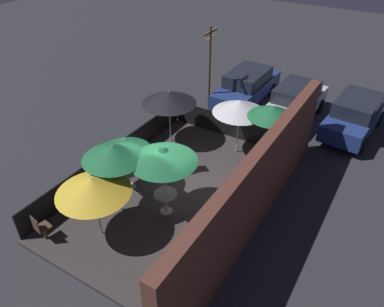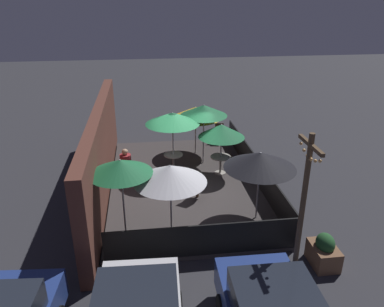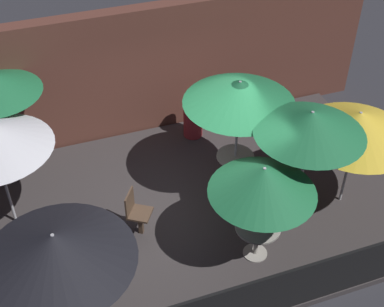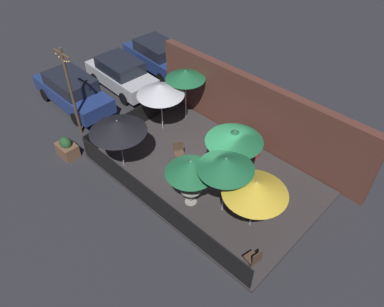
{
  "view_description": "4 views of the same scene",
  "coord_description": "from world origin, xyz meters",
  "px_view_note": "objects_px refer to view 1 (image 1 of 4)",
  "views": [
    {
      "loc": [
        8.18,
        5.7,
        8.52
      ],
      "look_at": [
        -0.74,
        0.27,
        1.37
      ],
      "focal_mm": 35.0,
      "sensor_mm": 36.0,
      "label": 1
    },
    {
      "loc": [
        -12.42,
        1.36,
        6.63
      ],
      "look_at": [
        0.59,
        -0.36,
        1.02
      ],
      "focal_mm": 35.0,
      "sensor_mm": 36.0,
      "label": 2
    },
    {
      "loc": [
        -2.54,
        -6.95,
        7.56
      ],
      "look_at": [
        0.07,
        0.37,
        1.14
      ],
      "focal_mm": 50.0,
      "sensor_mm": 36.0,
      "label": 3
    },
    {
      "loc": [
        6.87,
        -7.88,
        10.53
      ],
      "look_at": [
        -0.42,
        -0.35,
        1.11
      ],
      "focal_mm": 35.0,
      "sensor_mm": 36.0,
      "label": 4
    }
  ],
  "objects_px": {
    "parked_car_0": "(247,86)",
    "parked_car_2": "(355,115)",
    "patio_umbrella_3": "(272,112)",
    "dining_table_0": "(128,174)",
    "patio_umbrella_2": "(240,106)",
    "planter_box": "(177,106)",
    "patio_chair_1": "(41,227)",
    "patio_chair_0": "(186,159)",
    "patron_0": "(220,216)",
    "patio_umbrella_0": "(125,145)",
    "parked_car_1": "(295,101)",
    "patio_umbrella_5": "(93,186)",
    "patio_umbrella_1": "(163,155)",
    "light_post": "(209,67)",
    "patio_umbrella_6": "(113,152)",
    "dining_table_1": "(166,198)",
    "patio_umbrella_4": "(169,97)"
  },
  "relations": [
    {
      "from": "light_post",
      "to": "parked_car_1",
      "type": "xyz_separation_m",
      "value": [
        -1.62,
        3.64,
        -1.44
      ]
    },
    {
      "from": "light_post",
      "to": "patio_chair_1",
      "type": "bearing_deg",
      "value": -0.97
    },
    {
      "from": "dining_table_0",
      "to": "patron_0",
      "type": "relative_size",
      "value": 0.68
    },
    {
      "from": "patio_umbrella_0",
      "to": "patron_0",
      "type": "height_order",
      "value": "patio_umbrella_0"
    },
    {
      "from": "patio_umbrella_3",
      "to": "patio_umbrella_6",
      "type": "bearing_deg",
      "value": -32.2
    },
    {
      "from": "patio_umbrella_1",
      "to": "parked_car_2",
      "type": "height_order",
      "value": "patio_umbrella_1"
    },
    {
      "from": "patio_umbrella_0",
      "to": "parked_car_2",
      "type": "height_order",
      "value": "patio_umbrella_0"
    },
    {
      "from": "patio_umbrella_0",
      "to": "patio_chair_1",
      "type": "distance_m",
      "value": 3.53
    },
    {
      "from": "planter_box",
      "to": "parked_car_1",
      "type": "height_order",
      "value": "parked_car_1"
    },
    {
      "from": "patio_umbrella_2",
      "to": "dining_table_0",
      "type": "height_order",
      "value": "patio_umbrella_2"
    },
    {
      "from": "patio_umbrella_6",
      "to": "patio_chair_0",
      "type": "relative_size",
      "value": 2.61
    },
    {
      "from": "patio_umbrella_2",
      "to": "patio_chair_1",
      "type": "xyz_separation_m",
      "value": [
        7.18,
        -2.84,
        -1.52
      ]
    },
    {
      "from": "patio_umbrella_4",
      "to": "light_post",
      "type": "xyz_separation_m",
      "value": [
        -3.15,
        0.05,
        0.18
      ]
    },
    {
      "from": "patio_chair_0",
      "to": "patron_0",
      "type": "distance_m",
      "value": 3.14
    },
    {
      "from": "patio_umbrella_3",
      "to": "dining_table_0",
      "type": "xyz_separation_m",
      "value": [
        3.78,
        -3.56,
        -1.69
      ]
    },
    {
      "from": "patio_umbrella_5",
      "to": "parked_car_2",
      "type": "xyz_separation_m",
      "value": [
        -10.34,
        5.12,
        -1.12
      ]
    },
    {
      "from": "patio_umbrella_2",
      "to": "parked_car_2",
      "type": "relative_size",
      "value": 0.51
    },
    {
      "from": "light_post",
      "to": "dining_table_1",
      "type": "bearing_deg",
      "value": 18.31
    },
    {
      "from": "patio_umbrella_2",
      "to": "patio_chair_1",
      "type": "distance_m",
      "value": 7.87
    },
    {
      "from": "patio_umbrella_1",
      "to": "dining_table_0",
      "type": "relative_size",
      "value": 3.1
    },
    {
      "from": "patio_umbrella_1",
      "to": "patio_chair_1",
      "type": "relative_size",
      "value": 2.63
    },
    {
      "from": "patio_umbrella_1",
      "to": "patio_umbrella_4",
      "type": "relative_size",
      "value": 1.09
    },
    {
      "from": "dining_table_1",
      "to": "parked_car_2",
      "type": "bearing_deg",
      "value": 154.94
    },
    {
      "from": "parked_car_0",
      "to": "parked_car_1",
      "type": "height_order",
      "value": "same"
    },
    {
      "from": "dining_table_0",
      "to": "patron_0",
      "type": "xyz_separation_m",
      "value": [
        0.13,
        3.65,
        -0.05
      ]
    },
    {
      "from": "parked_car_0",
      "to": "parked_car_2",
      "type": "distance_m",
      "value": 5.21
    },
    {
      "from": "patio_umbrella_2",
      "to": "planter_box",
      "type": "bearing_deg",
      "value": -112.44
    },
    {
      "from": "parked_car_0",
      "to": "patio_umbrella_6",
      "type": "bearing_deg",
      "value": 0.56
    },
    {
      "from": "patio_chair_0",
      "to": "patio_umbrella_5",
      "type": "bearing_deg",
      "value": 25.98
    },
    {
      "from": "dining_table_0",
      "to": "patio_umbrella_3",
      "type": "bearing_deg",
      "value": 136.71
    },
    {
      "from": "dining_table_1",
      "to": "patio_umbrella_6",
      "type": "bearing_deg",
      "value": -61.63
    },
    {
      "from": "patio_umbrella_1",
      "to": "dining_table_0",
      "type": "xyz_separation_m",
      "value": [
        -0.36,
        -1.81,
        -1.67
      ]
    },
    {
      "from": "light_post",
      "to": "parked_car_2",
      "type": "bearing_deg",
      "value": 105.54
    },
    {
      "from": "patio_umbrella_0",
      "to": "dining_table_0",
      "type": "bearing_deg",
      "value": 0.0
    },
    {
      "from": "parked_car_0",
      "to": "dining_table_1",
      "type": "bearing_deg",
      "value": 8.91
    },
    {
      "from": "light_post",
      "to": "parked_car_0",
      "type": "distance_m",
      "value": 2.69
    },
    {
      "from": "dining_table_0",
      "to": "parked_car_2",
      "type": "bearing_deg",
      "value": 144.63
    },
    {
      "from": "patio_chair_0",
      "to": "parked_car_2",
      "type": "bearing_deg",
      "value": 177.48
    },
    {
      "from": "dining_table_1",
      "to": "parked_car_0",
      "type": "height_order",
      "value": "parked_car_0"
    },
    {
      "from": "patio_umbrella_6",
      "to": "patio_chair_1",
      "type": "bearing_deg",
      "value": -26.96
    },
    {
      "from": "patio_umbrella_2",
      "to": "patio_chair_0",
      "type": "distance_m",
      "value": 2.79
    },
    {
      "from": "patio_chair_1",
      "to": "dining_table_0",
      "type": "bearing_deg",
      "value": -0.0
    },
    {
      "from": "parked_car_2",
      "to": "light_post",
      "type": "bearing_deg",
      "value": -69.63
    },
    {
      "from": "patron_0",
      "to": "patio_chair_0",
      "type": "bearing_deg",
      "value": -157.57
    },
    {
      "from": "patio_umbrella_6",
      "to": "patio_umbrella_1",
      "type": "bearing_deg",
      "value": 118.37
    },
    {
      "from": "parked_car_0",
      "to": "parked_car_2",
      "type": "relative_size",
      "value": 1.03
    },
    {
      "from": "patio_chair_0",
      "to": "patio_chair_1",
      "type": "xyz_separation_m",
      "value": [
        5.07,
        -1.8,
        -0.02
      ]
    },
    {
      "from": "patio_umbrella_3",
      "to": "parked_car_1",
      "type": "height_order",
      "value": "patio_umbrella_3"
    },
    {
      "from": "patio_chair_1",
      "to": "parked_car_0",
      "type": "relative_size",
      "value": 0.2
    },
    {
      "from": "patio_umbrella_0",
      "to": "patron_0",
      "type": "xyz_separation_m",
      "value": [
        0.13,
        3.65,
        -1.26
      ]
    }
  ]
}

